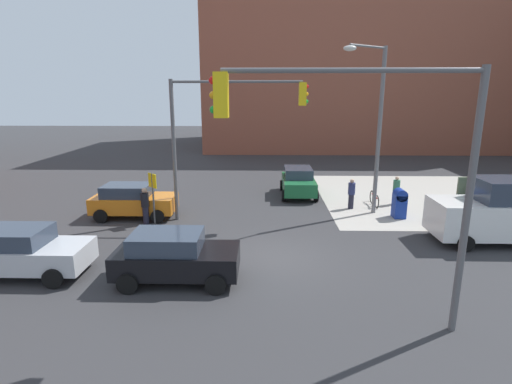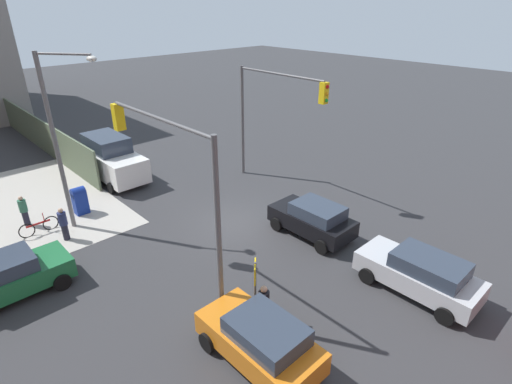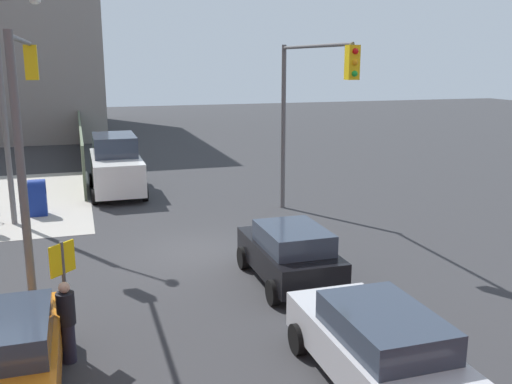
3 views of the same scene
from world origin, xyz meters
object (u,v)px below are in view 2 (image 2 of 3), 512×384
(sedan_orange, at_px, (261,340))
(bicycle_leaning_on_fence, at_px, (39,227))
(van_white_delivery, at_px, (111,158))
(traffic_signal_se_corner, at_px, (272,105))
(pedestrian_crossing, at_px, (24,211))
(coupe_silver, at_px, (420,273))
(coupe_black, at_px, (313,219))
(pedestrian_waiting, at_px, (64,224))
(mailbox_blue, at_px, (80,200))
(traffic_signal_nw_corner, at_px, (172,172))
(sedan_green, at_px, (11,276))
(pedestrian_walking_north, at_px, (264,307))
(street_lamp_corner, at_px, (61,132))

(sedan_orange, height_order, bicycle_leaning_on_fence, sedan_orange)
(van_white_delivery, relative_size, bicycle_leaning_on_fence, 3.09)
(traffic_signal_se_corner, xyz_separation_m, pedestrian_crossing, (4.68, 11.90, -3.87))
(coupe_silver, xyz_separation_m, bicycle_leaning_on_fence, (14.03, 8.80, -0.50))
(traffic_signal_se_corner, bearing_deg, coupe_black, 153.86)
(coupe_silver, height_order, pedestrian_waiting, coupe_silver)
(mailbox_blue, xyz_separation_m, coupe_silver, (-14.63, -6.60, 0.08))
(traffic_signal_se_corner, xyz_separation_m, pedestrian_waiting, (2.08, 11.00, -3.85))
(traffic_signal_nw_corner, height_order, mailbox_blue, traffic_signal_nw_corner)
(sedan_green, xyz_separation_m, sedan_orange, (-8.36, -4.45, 0.00))
(van_white_delivery, xyz_separation_m, bicycle_leaning_on_fence, (-3.69, 5.40, -0.93))
(coupe_silver, bearing_deg, traffic_signal_se_corner, -15.37)
(pedestrian_waiting, bearing_deg, mailbox_blue, 4.86)
(sedan_orange, distance_m, pedestrian_walking_north, 1.36)
(traffic_signal_nw_corner, bearing_deg, bicycle_leaning_on_fence, 19.29)
(pedestrian_waiting, xyz_separation_m, pedestrian_walking_north, (-10.00, -2.70, 0.06))
(sedan_green, relative_size, coupe_silver, 0.87)
(traffic_signal_nw_corner, bearing_deg, pedestrian_walking_north, -169.27)
(pedestrian_crossing, relative_size, pedestrian_waiting, 0.98)
(sedan_orange, distance_m, coupe_silver, 6.65)
(mailbox_blue, xyz_separation_m, bicycle_leaning_on_fence, (-0.60, 2.20, -0.42))
(sedan_orange, relative_size, coupe_silver, 0.90)
(coupe_black, relative_size, van_white_delivery, 0.73)
(traffic_signal_se_corner, height_order, coupe_silver, traffic_signal_se_corner)
(pedestrian_crossing, xyz_separation_m, pedestrian_waiting, (-2.60, -0.90, 0.02))
(coupe_black, relative_size, pedestrian_crossing, 2.53)
(sedan_green, height_order, sedan_orange, same)
(traffic_signal_nw_corner, xyz_separation_m, coupe_black, (-1.07, -6.40, -3.83))
(sedan_green, height_order, pedestrian_crossing, sedan_green)
(mailbox_blue, bearing_deg, traffic_signal_se_corner, -113.26)
(coupe_black, relative_size, pedestrian_walking_north, 2.30)
(street_lamp_corner, height_order, sedan_orange, street_lamp_corner)
(traffic_signal_nw_corner, xyz_separation_m, sedan_orange, (-4.60, 0.32, -3.83))
(van_white_delivery, height_order, pedestrian_crossing, van_white_delivery)
(sedan_green, bearing_deg, bicycle_leaning_on_fence, -27.70)
(mailbox_blue, xyz_separation_m, pedestrian_crossing, (0.60, 2.40, 0.03))
(street_lamp_corner, height_order, pedestrian_waiting, street_lamp_corner)
(coupe_silver, xyz_separation_m, pedestrian_waiting, (12.63, 8.10, -0.02))
(street_lamp_corner, bearing_deg, sedan_green, 131.34)
(traffic_signal_se_corner, xyz_separation_m, van_white_delivery, (7.18, 6.30, -3.39))
(pedestrian_crossing, relative_size, pedestrian_walking_north, 0.91)
(traffic_signal_se_corner, bearing_deg, street_lamp_corner, 74.53)
(sedan_orange, relative_size, pedestrian_waiting, 2.47)
(traffic_signal_se_corner, xyz_separation_m, sedan_green, (-0.46, 13.76, -3.83))
(sedan_orange, bearing_deg, pedestrian_waiting, 8.78)
(mailbox_blue, xyz_separation_m, sedan_green, (-4.54, 4.26, 0.08))
(coupe_black, bearing_deg, traffic_signal_se_corner, -26.14)
(sedan_green, bearing_deg, traffic_signal_nw_corner, -128.33)
(bicycle_leaning_on_fence, bearing_deg, pedestrian_crossing, 9.62)
(traffic_signal_nw_corner, relative_size, sedan_green, 1.71)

